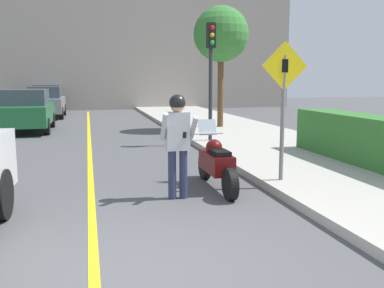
{
  "coord_description": "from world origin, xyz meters",
  "views": [
    {
      "loc": [
        -0.6,
        -4.34,
        2.08
      ],
      "look_at": [
        1.31,
        3.51,
        0.85
      ],
      "focal_mm": 40.0,
      "sensor_mm": 36.0,
      "label": 1
    }
  ],
  "objects_px": {
    "traffic_light": "(211,59)",
    "parked_car_green": "(27,110)",
    "crossing_sign": "(283,98)",
    "parked_car_black": "(48,98)",
    "parked_car_grey": "(46,102)",
    "motorcycle": "(216,163)",
    "person_biker": "(178,135)",
    "street_tree": "(221,35)"
  },
  "relations": [
    {
      "from": "parked_car_green",
      "to": "crossing_sign",
      "type": "bearing_deg",
      "value": -60.85
    },
    {
      "from": "traffic_light",
      "to": "street_tree",
      "type": "height_order",
      "value": "street_tree"
    },
    {
      "from": "traffic_light",
      "to": "street_tree",
      "type": "xyz_separation_m",
      "value": [
        1.49,
        3.7,
        1.13
      ]
    },
    {
      "from": "motorcycle",
      "to": "crossing_sign",
      "type": "bearing_deg",
      "value": -11.7
    },
    {
      "from": "person_biker",
      "to": "traffic_light",
      "type": "xyz_separation_m",
      "value": [
        2.26,
        5.77,
        1.55
      ]
    },
    {
      "from": "parked_car_grey",
      "to": "parked_car_green",
      "type": "bearing_deg",
      "value": -91.56
    },
    {
      "from": "crossing_sign",
      "to": "parked_car_black",
      "type": "distance_m",
      "value": 23.57
    },
    {
      "from": "person_biker",
      "to": "parked_car_green",
      "type": "bearing_deg",
      "value": 109.43
    },
    {
      "from": "motorcycle",
      "to": "street_tree",
      "type": "distance_m",
      "value": 9.98
    },
    {
      "from": "crossing_sign",
      "to": "street_tree",
      "type": "bearing_deg",
      "value": 79.76
    },
    {
      "from": "parked_car_green",
      "to": "parked_car_grey",
      "type": "height_order",
      "value": "same"
    },
    {
      "from": "parked_car_grey",
      "to": "parked_car_black",
      "type": "xyz_separation_m",
      "value": [
        -0.39,
        5.74,
        0.0
      ]
    },
    {
      "from": "traffic_light",
      "to": "parked_car_black",
      "type": "xyz_separation_m",
      "value": [
        -6.32,
        17.23,
        -1.82
      ]
    },
    {
      "from": "person_biker",
      "to": "crossing_sign",
      "type": "xyz_separation_m",
      "value": [
        2.08,
        0.27,
        0.6
      ]
    },
    {
      "from": "motorcycle",
      "to": "parked_car_black",
      "type": "bearing_deg",
      "value": 102.34
    },
    {
      "from": "parked_car_grey",
      "to": "motorcycle",
      "type": "bearing_deg",
      "value": -74.88
    },
    {
      "from": "parked_car_black",
      "to": "person_biker",
      "type": "bearing_deg",
      "value": -79.99
    },
    {
      "from": "person_biker",
      "to": "traffic_light",
      "type": "bearing_deg",
      "value": 68.62
    },
    {
      "from": "crossing_sign",
      "to": "street_tree",
      "type": "distance_m",
      "value": 9.58
    },
    {
      "from": "street_tree",
      "to": "parked_car_green",
      "type": "xyz_separation_m",
      "value": [
        -7.59,
        1.42,
        -2.95
      ]
    },
    {
      "from": "person_biker",
      "to": "parked_car_green",
      "type": "height_order",
      "value": "person_biker"
    },
    {
      "from": "parked_car_grey",
      "to": "street_tree",
      "type": "bearing_deg",
      "value": -46.42
    },
    {
      "from": "person_biker",
      "to": "parked_car_black",
      "type": "xyz_separation_m",
      "value": [
        -4.06,
        23.01,
        -0.28
      ]
    },
    {
      "from": "parked_car_green",
      "to": "parked_car_grey",
      "type": "distance_m",
      "value": 6.38
    },
    {
      "from": "street_tree",
      "to": "parked_car_black",
      "type": "distance_m",
      "value": 15.9
    },
    {
      "from": "traffic_light",
      "to": "parked_car_grey",
      "type": "relative_size",
      "value": 0.86
    },
    {
      "from": "parked_car_black",
      "to": "parked_car_green",
      "type": "bearing_deg",
      "value": -88.97
    },
    {
      "from": "crossing_sign",
      "to": "parked_car_black",
      "type": "xyz_separation_m",
      "value": [
        -6.15,
        22.74,
        -0.88
      ]
    },
    {
      "from": "parked_car_green",
      "to": "motorcycle",
      "type": "bearing_deg",
      "value": -65.63
    },
    {
      "from": "traffic_light",
      "to": "parked_car_green",
      "type": "height_order",
      "value": "traffic_light"
    },
    {
      "from": "parked_car_grey",
      "to": "parked_car_black",
      "type": "bearing_deg",
      "value": 93.91
    },
    {
      "from": "parked_car_grey",
      "to": "traffic_light",
      "type": "bearing_deg",
      "value": -62.71
    },
    {
      "from": "parked_car_black",
      "to": "traffic_light",
      "type": "bearing_deg",
      "value": -69.85
    },
    {
      "from": "motorcycle",
      "to": "parked_car_grey",
      "type": "distance_m",
      "value": 17.35
    },
    {
      "from": "person_biker",
      "to": "traffic_light",
      "type": "height_order",
      "value": "traffic_light"
    },
    {
      "from": "motorcycle",
      "to": "parked_car_green",
      "type": "bearing_deg",
      "value": 114.37
    },
    {
      "from": "motorcycle",
      "to": "parked_car_green",
      "type": "xyz_separation_m",
      "value": [
        -4.7,
        10.37,
        0.37
      ]
    },
    {
      "from": "traffic_light",
      "to": "parked_car_black",
      "type": "distance_m",
      "value": 18.45
    },
    {
      "from": "motorcycle",
      "to": "parked_car_grey",
      "type": "xyz_separation_m",
      "value": [
        -4.53,
        16.75,
        0.37
      ]
    },
    {
      "from": "motorcycle",
      "to": "parked_car_grey",
      "type": "relative_size",
      "value": 0.53
    },
    {
      "from": "person_biker",
      "to": "parked_car_black",
      "type": "height_order",
      "value": "person_biker"
    },
    {
      "from": "crossing_sign",
      "to": "traffic_light",
      "type": "bearing_deg",
      "value": 88.16
    }
  ]
}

